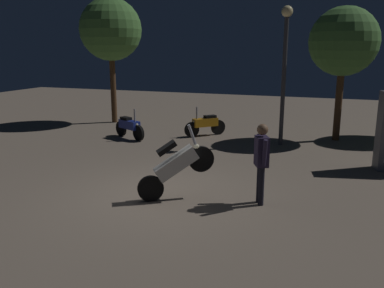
# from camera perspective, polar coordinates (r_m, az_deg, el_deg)

# --- Properties ---
(ground_plane) EXTENTS (40.00, 40.00, 0.00)m
(ground_plane) POSITION_cam_1_polar(r_m,az_deg,el_deg) (9.07, -4.70, -7.15)
(ground_plane) COLOR #756656
(motorcycle_white_foreground) EXTENTS (1.44, 0.99, 1.63)m
(motorcycle_white_foreground) POSITION_cam_1_polar(r_m,az_deg,el_deg) (8.55, -2.31, -3.13)
(motorcycle_white_foreground) COLOR black
(motorcycle_white_foreground) RESTS_ON ground_plane
(motorcycle_orange_parked_left) EXTENTS (1.24, 1.25, 1.11)m
(motorcycle_orange_parked_left) POSITION_cam_1_polar(r_m,az_deg,el_deg) (14.92, 1.90, 2.82)
(motorcycle_orange_parked_left) COLOR black
(motorcycle_orange_parked_left) RESTS_ON ground_plane
(motorcycle_blue_parked_right) EXTENTS (1.52, 0.84, 1.11)m
(motorcycle_blue_parked_right) POSITION_cam_1_polar(r_m,az_deg,el_deg) (14.66, -8.89, 2.48)
(motorcycle_blue_parked_right) COLOR black
(motorcycle_blue_parked_right) RESTS_ON ground_plane
(person_rider_beside) EXTENTS (0.37, 0.64, 1.70)m
(person_rider_beside) POSITION_cam_1_polar(r_m,az_deg,el_deg) (8.34, 9.83, -1.81)
(person_rider_beside) COLOR black
(person_rider_beside) RESTS_ON ground_plane
(streetlamp_near) EXTENTS (0.36, 0.36, 4.49)m
(streetlamp_near) POSITION_cam_1_polar(r_m,az_deg,el_deg) (13.57, 13.04, 11.88)
(streetlamp_near) COLOR #38383D
(streetlamp_near) RESTS_ON ground_plane
(tree_left_bg) EXTENTS (2.32, 2.32, 4.57)m
(tree_left_bg) POSITION_cam_1_polar(r_m,az_deg,el_deg) (14.87, 20.73, 13.37)
(tree_left_bg) COLOR #4C331E
(tree_left_bg) RESTS_ON ground_plane
(tree_right_bg) EXTENTS (2.61, 2.61, 5.26)m
(tree_right_bg) POSITION_cam_1_polar(r_m,az_deg,el_deg) (17.87, -11.48, 15.58)
(tree_right_bg) COLOR #4C331E
(tree_right_bg) RESTS_ON ground_plane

